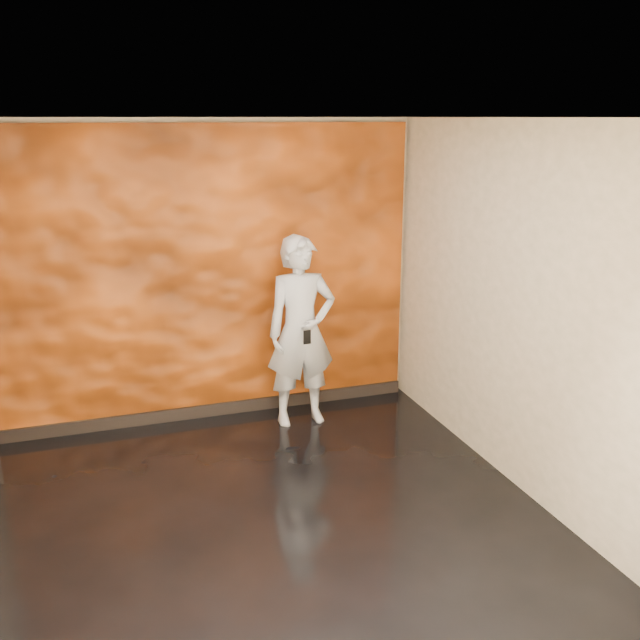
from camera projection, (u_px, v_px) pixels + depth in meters
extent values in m
cube|color=black|center=(264.00, 516.00, 5.20)|extent=(4.00, 4.00, 0.01)
cube|color=tan|center=(208.00, 273.00, 6.64)|extent=(4.00, 0.02, 2.80)
cube|color=tan|center=(376.00, 464.00, 2.99)|extent=(4.00, 0.02, 2.80)
cube|color=tan|center=(515.00, 308.00, 5.43)|extent=(0.02, 4.00, 2.80)
cube|color=white|center=(255.00, 117.00, 4.43)|extent=(4.00, 4.00, 0.01)
cube|color=orange|center=(208.00, 276.00, 6.60)|extent=(3.90, 0.06, 2.75)
cube|color=black|center=(215.00, 409.00, 6.93)|extent=(3.90, 0.04, 0.12)
imported|color=#9497A1|center=(301.00, 331.00, 6.59)|extent=(0.65, 0.43, 1.79)
cube|color=black|center=(307.00, 337.00, 6.33)|extent=(0.07, 0.02, 0.13)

